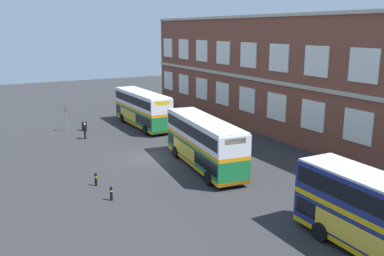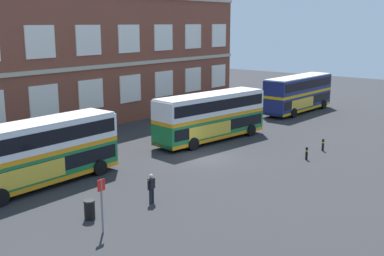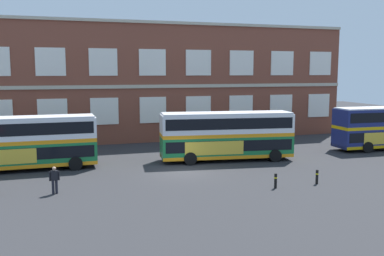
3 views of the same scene
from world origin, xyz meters
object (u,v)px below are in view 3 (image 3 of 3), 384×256
waiting_passenger (54,179)px  double_decker_middle (227,135)px  safety_bollard_west (317,177)px  double_decker_near (21,142)px  safety_bollard_east (276,181)px

waiting_passenger → double_decker_middle: bearing=24.1°
waiting_passenger → safety_bollard_west: waiting_passenger is taller
double_decker_middle → waiting_passenger: bearing=-155.9°
double_decker_near → double_decker_middle: (16.15, -1.25, 0.00)m
double_decker_near → double_decker_middle: size_ratio=0.98×
waiting_passenger → safety_bollard_east: (13.55, -2.87, -0.44)m
safety_bollard_west → safety_bollard_east: (-3.14, -0.12, 0.00)m
double_decker_middle → safety_bollard_west: bearing=-71.8°
safety_bollard_west → double_decker_near: bearing=151.9°
double_decker_near → waiting_passenger: 7.88m
double_decker_near → double_decker_middle: 16.20m
double_decker_near → waiting_passenger: size_ratio=6.48×
waiting_passenger → double_decker_near: bearing=107.8°
waiting_passenger → safety_bollard_west: bearing=-9.4°
double_decker_middle → safety_bollard_west: 9.53m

